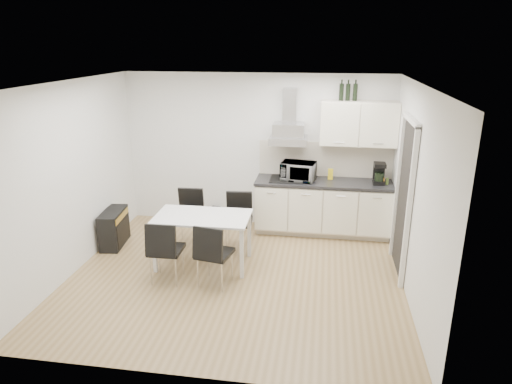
% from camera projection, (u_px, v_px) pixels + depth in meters
% --- Properties ---
extents(ground, '(4.50, 4.50, 0.00)m').
position_uv_depth(ground, '(235.00, 277.00, 6.28)').
color(ground, '#A18557').
rests_on(ground, ground).
extents(wall_back, '(4.50, 0.10, 2.60)m').
position_uv_depth(wall_back, '(257.00, 151.00, 7.74)').
color(wall_back, silver).
rests_on(wall_back, ground).
extents(wall_front, '(4.50, 0.10, 2.60)m').
position_uv_depth(wall_front, '(189.00, 255.00, 3.99)').
color(wall_front, silver).
rests_on(wall_front, ground).
extents(wall_left, '(0.10, 4.00, 2.60)m').
position_uv_depth(wall_left, '(71.00, 179.00, 6.19)').
color(wall_left, silver).
rests_on(wall_left, ground).
extents(wall_right, '(0.10, 4.00, 2.60)m').
position_uv_depth(wall_right, '(415.00, 195.00, 5.54)').
color(wall_right, silver).
rests_on(wall_right, ground).
extents(ceiling, '(4.50, 4.50, 0.00)m').
position_uv_depth(ceiling, '(232.00, 83.00, 5.46)').
color(ceiling, white).
rests_on(ceiling, wall_back).
extents(doorway, '(0.08, 1.04, 2.10)m').
position_uv_depth(doorway, '(403.00, 200.00, 6.14)').
color(doorway, white).
rests_on(doorway, ground).
extents(kitchenette, '(2.22, 0.64, 2.52)m').
position_uv_depth(kitchenette, '(326.00, 186.00, 7.47)').
color(kitchenette, beige).
rests_on(kitchenette, ground).
extents(dining_table, '(1.34, 0.78, 0.75)m').
position_uv_depth(dining_table, '(203.00, 221.00, 6.43)').
color(dining_table, white).
rests_on(dining_table, ground).
extents(chair_far_left, '(0.46, 0.52, 0.88)m').
position_uv_depth(chair_far_left, '(189.00, 218.00, 7.15)').
color(chair_far_left, black).
rests_on(chair_far_left, ground).
extents(chair_far_right, '(0.48, 0.54, 0.88)m').
position_uv_depth(chair_far_right, '(238.00, 222.00, 6.99)').
color(chair_far_right, black).
rests_on(chair_far_right, ground).
extents(chair_near_left, '(0.45, 0.51, 0.88)m').
position_uv_depth(chair_near_left, '(166.00, 250.00, 6.05)').
color(chair_near_left, black).
rests_on(chair_near_left, ground).
extents(chair_near_right, '(0.52, 0.57, 0.88)m').
position_uv_depth(chair_near_right, '(215.00, 254.00, 5.95)').
color(chair_near_right, black).
rests_on(chair_near_right, ground).
extents(guitar_amp, '(0.37, 0.71, 0.57)m').
position_uv_depth(guitar_amp, '(114.00, 228.00, 7.18)').
color(guitar_amp, black).
rests_on(guitar_amp, ground).
extents(floor_speaker, '(0.19, 0.18, 0.28)m').
position_uv_depth(floor_speaker, '(215.00, 215.00, 8.12)').
color(floor_speaker, black).
rests_on(floor_speaker, ground).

